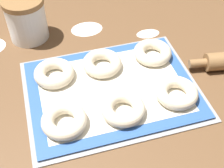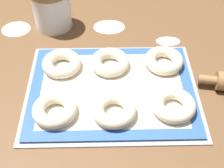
{
  "view_description": "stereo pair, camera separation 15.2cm",
  "coord_description": "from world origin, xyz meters",
  "px_view_note": "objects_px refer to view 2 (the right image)",
  "views": [
    {
      "loc": [
        -0.18,
        -0.55,
        0.64
      ],
      "look_at": [
        -0.02,
        0.01,
        0.03
      ],
      "focal_mm": 50.0,
      "sensor_mm": 36.0,
      "label": 1
    },
    {
      "loc": [
        -0.03,
        -0.57,
        0.64
      ],
      "look_at": [
        -0.02,
        0.01,
        0.03
      ],
      "focal_mm": 50.0,
      "sensor_mm": 36.0,
      "label": 2
    }
  ],
  "objects_px": {
    "bagel_front_left": "(55,110)",
    "bagel_front_right": "(174,105)",
    "bagel_back_left": "(62,64)",
    "bagel_back_right": "(164,60)",
    "bagel_front_center": "(114,110)",
    "baking_tray": "(112,90)",
    "flour_canister": "(52,8)",
    "bagel_back_center": "(110,62)"
  },
  "relations": [
    {
      "from": "baking_tray",
      "to": "bagel_front_left",
      "type": "height_order",
      "value": "bagel_front_left"
    },
    {
      "from": "bagel_back_center",
      "to": "bagel_back_right",
      "type": "relative_size",
      "value": 1.0
    },
    {
      "from": "bagel_front_center",
      "to": "bagel_back_center",
      "type": "bearing_deg",
      "value": 92.44
    },
    {
      "from": "bagel_front_center",
      "to": "bagel_back_center",
      "type": "distance_m",
      "value": 0.18
    },
    {
      "from": "flour_canister",
      "to": "baking_tray",
      "type": "bearing_deg",
      "value": -58.17
    },
    {
      "from": "bagel_back_center",
      "to": "flour_canister",
      "type": "height_order",
      "value": "flour_canister"
    },
    {
      "from": "bagel_front_right",
      "to": "flour_canister",
      "type": "height_order",
      "value": "flour_canister"
    },
    {
      "from": "bagel_back_center",
      "to": "flour_canister",
      "type": "bearing_deg",
      "value": 130.22
    },
    {
      "from": "bagel_front_right",
      "to": "bagel_back_center",
      "type": "xyz_separation_m",
      "value": [
        -0.16,
        0.17,
        0.0
      ]
    },
    {
      "from": "baking_tray",
      "to": "bagel_front_right",
      "type": "height_order",
      "value": "bagel_front_right"
    },
    {
      "from": "baking_tray",
      "to": "flour_canister",
      "type": "relative_size",
      "value": 3.37
    },
    {
      "from": "baking_tray",
      "to": "flour_canister",
      "type": "distance_m",
      "value": 0.37
    },
    {
      "from": "baking_tray",
      "to": "bagel_front_center",
      "type": "height_order",
      "value": "bagel_front_center"
    },
    {
      "from": "bagel_front_center",
      "to": "bagel_back_right",
      "type": "bearing_deg",
      "value": 50.46
    },
    {
      "from": "bagel_back_left",
      "to": "bagel_back_right",
      "type": "xyz_separation_m",
      "value": [
        0.3,
        0.01,
        0.0
      ]
    },
    {
      "from": "bagel_front_center",
      "to": "bagel_back_left",
      "type": "bearing_deg",
      "value": 130.02
    },
    {
      "from": "bagel_back_left",
      "to": "flour_canister",
      "type": "xyz_separation_m",
      "value": [
        -0.05,
        0.23,
        0.04
      ]
    },
    {
      "from": "bagel_front_right",
      "to": "bagel_back_left",
      "type": "relative_size",
      "value": 1.0
    },
    {
      "from": "bagel_back_right",
      "to": "flour_canister",
      "type": "height_order",
      "value": "flour_canister"
    },
    {
      "from": "baking_tray",
      "to": "bagel_front_right",
      "type": "bearing_deg",
      "value": -26.74
    },
    {
      "from": "baking_tray",
      "to": "bagel_back_right",
      "type": "xyz_separation_m",
      "value": [
        0.15,
        0.09,
        0.02
      ]
    },
    {
      "from": "bagel_front_left",
      "to": "flour_canister",
      "type": "relative_size",
      "value": 0.81
    },
    {
      "from": "bagel_front_center",
      "to": "flour_canister",
      "type": "relative_size",
      "value": 0.81
    },
    {
      "from": "bagel_front_left",
      "to": "bagel_back_left",
      "type": "height_order",
      "value": "same"
    },
    {
      "from": "baking_tray",
      "to": "bagel_back_right",
      "type": "bearing_deg",
      "value": 30.93
    },
    {
      "from": "bagel_back_left",
      "to": "bagel_back_center",
      "type": "bearing_deg",
      "value": 1.12
    },
    {
      "from": "baking_tray",
      "to": "bagel_back_center",
      "type": "bearing_deg",
      "value": 92.97
    },
    {
      "from": "bagel_front_center",
      "to": "bagel_front_right",
      "type": "height_order",
      "value": "same"
    },
    {
      "from": "baking_tray",
      "to": "bagel_back_center",
      "type": "xyz_separation_m",
      "value": [
        -0.0,
        0.09,
        0.02
      ]
    },
    {
      "from": "bagel_front_left",
      "to": "bagel_back_center",
      "type": "height_order",
      "value": "same"
    },
    {
      "from": "bagel_front_center",
      "to": "baking_tray",
      "type": "bearing_deg",
      "value": 91.93
    },
    {
      "from": "bagel_front_right",
      "to": "bagel_back_right",
      "type": "height_order",
      "value": "same"
    },
    {
      "from": "bagel_back_left",
      "to": "flour_canister",
      "type": "relative_size",
      "value": 0.81
    },
    {
      "from": "bagel_front_left",
      "to": "bagel_front_right",
      "type": "xyz_separation_m",
      "value": [
        0.3,
        0.01,
        0.0
      ]
    },
    {
      "from": "bagel_back_left",
      "to": "bagel_front_center",
      "type": "bearing_deg",
      "value": -49.98
    },
    {
      "from": "bagel_front_left",
      "to": "bagel_back_right",
      "type": "bearing_deg",
      "value": 30.79
    },
    {
      "from": "baking_tray",
      "to": "bagel_front_left",
      "type": "relative_size",
      "value": 4.16
    },
    {
      "from": "bagel_front_center",
      "to": "bagel_back_right",
      "type": "relative_size",
      "value": 1.0
    },
    {
      "from": "bagel_front_center",
      "to": "flour_canister",
      "type": "height_order",
      "value": "flour_canister"
    },
    {
      "from": "bagel_back_center",
      "to": "bagel_front_left",
      "type": "bearing_deg",
      "value": -129.08
    },
    {
      "from": "bagel_back_right",
      "to": "baking_tray",
      "type": "bearing_deg",
      "value": -149.07
    },
    {
      "from": "baking_tray",
      "to": "flour_canister",
      "type": "xyz_separation_m",
      "value": [
        -0.19,
        0.31,
        0.07
      ]
    }
  ]
}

